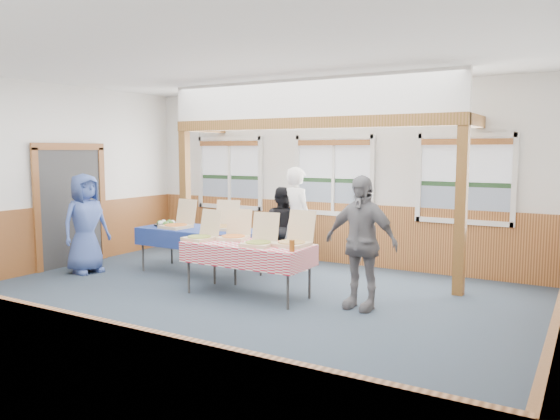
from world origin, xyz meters
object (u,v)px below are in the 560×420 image
at_px(table_left, 200,232).
at_px(woman_black, 281,227).
at_px(woman_white, 297,219).
at_px(man_blue, 85,223).
at_px(table_right, 248,247).
at_px(person_grey, 361,242).

bearing_deg(table_left, woman_black, 41.97).
bearing_deg(woman_white, man_blue, 57.08).
bearing_deg(woman_black, woman_white, 167.23).
xyz_separation_m(woman_black, man_blue, (-2.61, -2.03, 0.13)).
bearing_deg(man_blue, woman_black, -42.76).
relative_size(table_left, table_right, 1.19).
bearing_deg(table_right, man_blue, -174.38).
distance_m(woman_black, man_blue, 3.31).
bearing_deg(person_grey, woman_black, 148.80).
distance_m(table_right, man_blue, 3.18).
bearing_deg(table_right, woman_white, 100.06).
relative_size(woman_black, person_grey, 0.81).
bearing_deg(person_grey, table_right, -165.20).
xyz_separation_m(woman_black, person_grey, (2.16, -1.67, 0.16)).
height_order(table_left, woman_black, woman_black).
distance_m(table_left, woman_white, 1.66).
relative_size(table_left, person_grey, 1.27).
relative_size(table_right, man_blue, 1.11).
distance_m(table_right, woman_white, 1.89).
height_order(table_left, table_right, same).
bearing_deg(table_right, woman_black, 109.61).
bearing_deg(woman_white, person_grey, 161.09).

